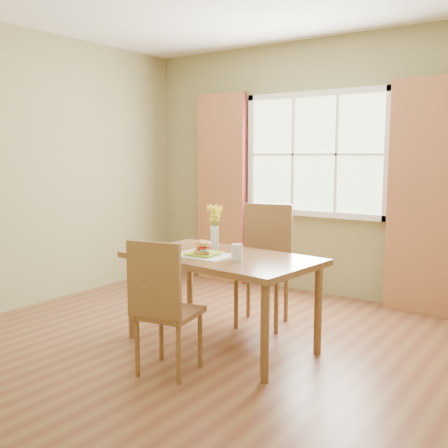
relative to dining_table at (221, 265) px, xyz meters
name	(u,v)px	position (x,y,z in m)	size (l,w,h in m)	color
room	(210,174)	(-0.11, 0.01, 0.70)	(4.24, 3.84, 2.74)	brown
window	(315,154)	(-0.11, 1.88, 0.85)	(1.62, 0.06, 1.32)	#B9D39F
curtain_left	(221,189)	(-1.26, 1.79, 0.45)	(0.65, 0.08, 2.20)	maroon
curtain_right	(423,198)	(1.04, 1.79, 0.45)	(0.65, 0.08, 2.20)	maroon
dining_table	(221,265)	(0.00, 0.00, 0.00)	(1.55, 0.96, 0.72)	brown
chair_near	(163,302)	(0.02, -0.70, -0.13)	(0.46, 0.46, 0.94)	brown
chair_far	(265,258)	(-0.02, 0.71, -0.07)	(0.54, 0.54, 1.06)	brown
placemat	(204,255)	(-0.10, -0.09, 0.08)	(0.45, 0.33, 0.01)	#B7C2A4
plate	(203,254)	(-0.11, -0.09, 0.09)	(0.23, 0.23, 0.01)	#ABCA32
croissant_sandwich	(202,248)	(-0.08, -0.14, 0.15)	(0.16, 0.12, 0.11)	gold
water_glass	(237,253)	(0.22, -0.11, 0.13)	(0.08, 0.08, 0.12)	silver
flower_vase	(215,221)	(-0.25, 0.26, 0.30)	(0.15, 0.15, 0.36)	silver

